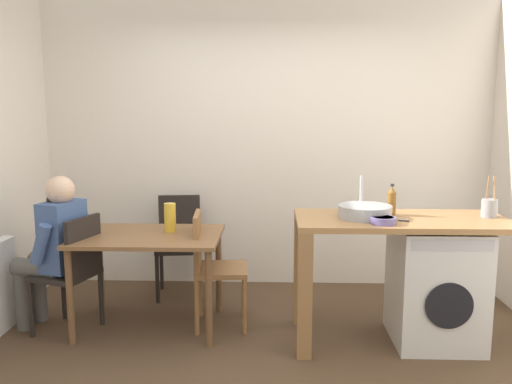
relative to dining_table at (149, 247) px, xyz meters
The scene contains 16 objects.
ground_plane 1.25m from the dining_table, 34.56° to the right, with size 5.46×5.46×0.00m, color #4C3826.
wall_back 1.61m from the dining_table, 52.09° to the left, with size 4.60×0.10×2.70m, color silver.
dining_table is the anchor object (origin of this frame).
chair_person_seat 0.58m from the dining_table, 167.47° to the right, with size 0.50×0.50×0.90m.
chair_opposite 0.50m from the dining_table, ahead, with size 0.43×0.43×0.90m.
chair_spare_by_wall 0.79m from the dining_table, 83.24° to the left, with size 0.44×0.44×0.90m.
seated_person 0.71m from the dining_table, behind, with size 0.56×0.54×1.20m.
kitchen_counter 1.67m from the dining_table, ahead, with size 1.50×0.68×0.92m.
washing_machine 2.15m from the dining_table, ahead, with size 0.60×0.61×0.86m.
sink_basin 1.65m from the dining_table, ahead, with size 0.38×0.38×0.09m, color #9EA0A5.
tap 1.66m from the dining_table, ahead, with size 0.02×0.02×0.28m, color #B2B2B7.
bottle_tall_green 1.86m from the dining_table, ahead, with size 0.06×0.06×0.23m.
mixing_bowl 1.76m from the dining_table, 12.78° to the right, with size 0.18×0.18×0.05m.
utensil_crock 2.53m from the dining_table, ahead, with size 0.11×0.11×0.30m.
vase 0.28m from the dining_table, 33.69° to the left, with size 0.09×0.09×0.22m, color gold.
scissors 1.86m from the dining_table, ahead, with size 0.15×0.06×0.01m.
Camera 1 is at (0.07, -3.22, 1.68)m, focal length 36.40 mm.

